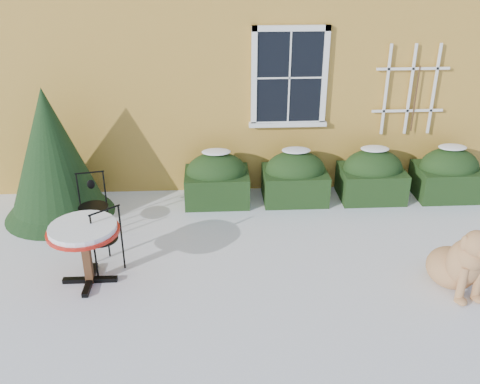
{
  "coord_description": "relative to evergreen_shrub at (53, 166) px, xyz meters",
  "views": [
    {
      "loc": [
        -0.35,
        -5.5,
        4.03
      ],
      "look_at": [
        0.0,
        1.0,
        0.9
      ],
      "focal_mm": 40.0,
      "sensor_mm": 36.0,
      "label": 1
    }
  ],
  "objects": [
    {
      "name": "ground",
      "position": [
        2.81,
        -2.21,
        -0.83
      ],
      "size": [
        80.0,
        80.0,
        0.0
      ],
      "primitive_type": "plane",
      "color": "white",
      "rests_on": "ground"
    },
    {
      "name": "hedge_row",
      "position": [
        4.46,
        0.34,
        -0.43
      ],
      "size": [
        4.95,
        0.8,
        0.91
      ],
      "color": "black",
      "rests_on": "ground"
    },
    {
      "name": "evergreen_shrub",
      "position": [
        0.0,
        0.0,
        0.0
      ],
      "size": [
        1.7,
        1.7,
        2.06
      ],
      "rotation": [
        0.0,
        0.0,
        0.37
      ],
      "color": "black",
      "rests_on": "ground"
    },
    {
      "name": "bistro_table",
      "position": [
        0.84,
        -1.91,
        -0.14
      ],
      "size": [
        0.89,
        0.89,
        0.83
      ],
      "rotation": [
        0.0,
        0.0,
        -0.01
      ],
      "color": "black",
      "rests_on": "ground"
    },
    {
      "name": "patio_chair_near",
      "position": [
        0.99,
        -1.61,
        -0.35
      ],
      "size": [
        0.59,
        0.59,
        0.95
      ],
      "rotation": [
        0.0,
        0.0,
        3.82
      ],
      "color": "black",
      "rests_on": "ground"
    },
    {
      "name": "patio_chair_far",
      "position": [
        0.67,
        -0.6,
        -0.37
      ],
      "size": [
        0.48,
        0.47,
        0.92
      ],
      "rotation": [
        0.0,
        0.0,
        0.19
      ],
      "color": "black",
      "rests_on": "ground"
    },
    {
      "name": "dog",
      "position": [
        5.48,
        -2.32,
        -0.44
      ],
      "size": [
        0.72,
        1.1,
        0.97
      ],
      "rotation": [
        0.0,
        0.0,
        0.17
      ],
      "color": "tan",
      "rests_on": "ground"
    }
  ]
}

